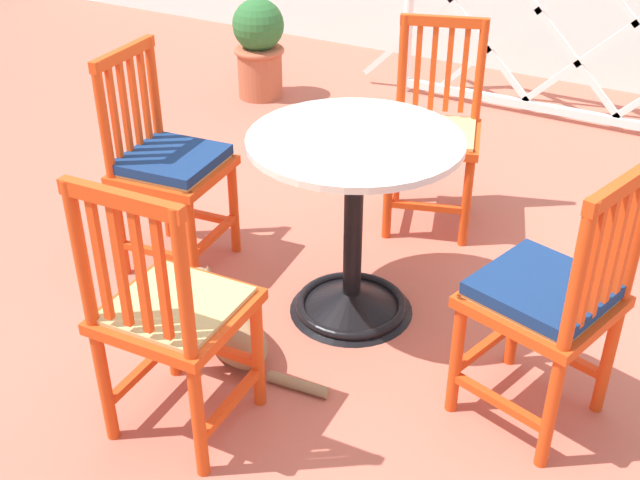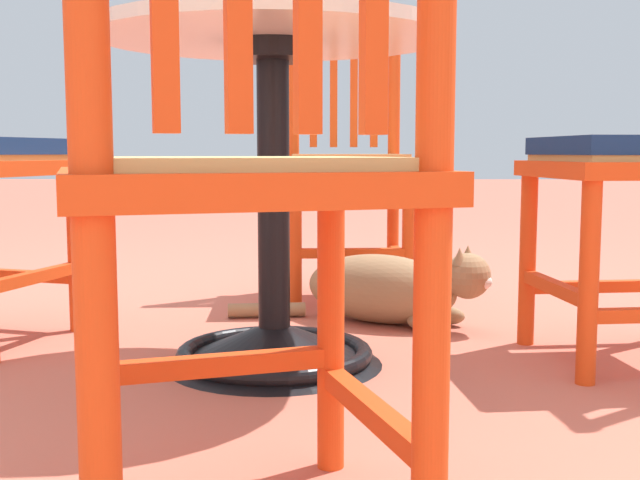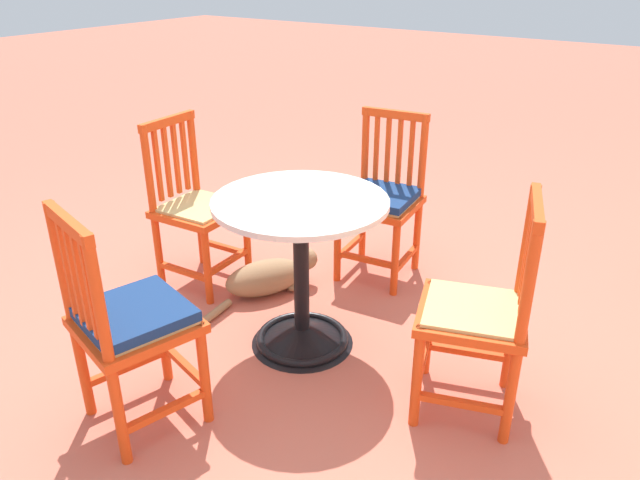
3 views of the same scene
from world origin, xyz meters
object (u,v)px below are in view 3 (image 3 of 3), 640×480
Objects in this scene: orange_chair_by_planter at (130,323)px; orange_chair_tucked_in at (480,315)px; orange_chair_at_corner at (196,209)px; orange_chair_facing_out at (381,200)px; tabby_cat at (271,276)px; cafe_table at (302,290)px.

orange_chair_by_planter is 1.30m from orange_chair_tucked_in.
orange_chair_at_corner is 1.00× the size of orange_chair_facing_out.
orange_chair_at_corner is 0.54m from tabby_cat.
orange_chair_tucked_in is (-0.03, 0.82, 0.15)m from cafe_table.
orange_chair_tucked_in is at bearing 77.73° from tabby_cat.
orange_chair_at_corner is 1.13m from orange_chair_by_planter.
tabby_cat is (-1.07, -0.20, -0.35)m from orange_chair_by_planter.
orange_chair_tucked_in is 1.17m from orange_chair_facing_out.
orange_chair_at_corner is 1.00× the size of orange_chair_tucked_in.
cafe_table is at bearing -88.20° from orange_chair_tucked_in.
cafe_table is 0.83× the size of orange_chair_facing_out.
orange_chair_by_planter is at bearing 32.70° from orange_chair_at_corner.
orange_chair_tucked_in is 1.31m from tabby_cat.
orange_chair_tucked_in and orange_chair_facing_out have the same top height.
orange_chair_at_corner reaches higher than cafe_table.
orange_chair_at_corner reaches higher than tabby_cat.
orange_chair_at_corner and orange_chair_by_planter have the same top height.
cafe_table is 0.83× the size of orange_chair_by_planter.
orange_chair_facing_out is (-0.79, -0.87, 0.01)m from orange_chair_tucked_in.
cafe_table is 0.83m from orange_chair_facing_out.
tabby_cat is (-0.29, -0.42, -0.19)m from cafe_table.
tabby_cat is (-0.27, -1.23, -0.34)m from orange_chair_tucked_in.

